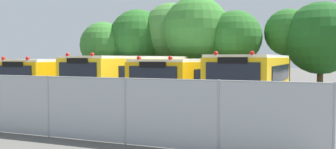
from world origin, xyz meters
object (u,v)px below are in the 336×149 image
at_px(school_bus_0, 85,77).
at_px(tree_1, 137,37).
at_px(school_bus_1, 135,77).
at_px(tree_6, 324,39).
at_px(school_bus_2, 192,80).
at_px(tree_4, 237,38).
at_px(school_bus_3, 254,79).
at_px(tree_0, 104,45).
at_px(tree_2, 172,33).
at_px(tree_5, 287,32).
at_px(tree_3, 196,30).

relative_size(school_bus_0, tree_1, 1.87).
distance_m(school_bus_1, tree_6, 12.89).
xyz_separation_m(school_bus_2, tree_4, (0.73, 7.32, 2.49)).
height_order(school_bus_3, tree_0, tree_0).
distance_m(school_bus_0, tree_2, 9.42).
bearing_deg(school_bus_2, tree_0, -35.60).
distance_m(tree_4, tree_6, 5.59).
xyz_separation_m(school_bus_1, tree_0, (-6.29, 6.94, 2.03)).
xyz_separation_m(tree_0, tree_4, (10.32, 0.47, 0.39)).
bearing_deg(school_bus_1, school_bus_0, -0.22).
bearing_deg(tree_0, school_bus_1, -47.79).
relative_size(school_bus_1, tree_5, 1.77).
relative_size(school_bus_2, tree_1, 1.59).
distance_m(tree_2, tree_3, 2.74).
relative_size(school_bus_3, tree_0, 1.81).
bearing_deg(tree_0, school_bus_3, -28.48).
xyz_separation_m(tree_0, tree_5, (13.47, 1.65, 0.79)).
bearing_deg(tree_3, school_bus_1, -98.21).
height_order(school_bus_2, tree_6, tree_6).
bearing_deg(school_bus_2, tree_5, -114.56).
xyz_separation_m(tree_0, tree_2, (4.97, 1.84, 0.97)).
relative_size(school_bus_1, tree_2, 1.54).
bearing_deg(school_bus_1, tree_1, -61.90).
bearing_deg(tree_4, tree_5, 20.61).
distance_m(tree_2, tree_6, 10.89).
xyz_separation_m(school_bus_0, school_bus_2, (6.60, -0.02, 0.00)).
height_order(tree_2, tree_4, tree_2).
distance_m(school_bus_0, school_bus_2, 6.60).
distance_m(tree_1, tree_5, 11.22).
xyz_separation_m(school_bus_1, tree_5, (7.17, 8.59, 2.82)).
bearing_deg(school_bus_2, school_bus_0, -0.21).
bearing_deg(tree_2, school_bus_3, -48.33).
bearing_deg(tree_1, tree_2, 14.05).
relative_size(tree_2, tree_5, 1.15).
bearing_deg(tree_6, tree_1, -178.89).
height_order(school_bus_2, school_bus_3, school_bus_3).
distance_m(school_bus_3, tree_3, 9.69).
distance_m(school_bus_0, tree_1, 8.49).
relative_size(school_bus_1, tree_4, 1.79).
bearing_deg(tree_3, tree_0, -176.08).
xyz_separation_m(tree_2, tree_6, (10.86, -0.42, -0.70)).
height_order(school_bus_0, school_bus_2, school_bus_2).
height_order(tree_2, tree_6, tree_2).
height_order(school_bus_0, tree_5, tree_5).
xyz_separation_m(school_bus_1, tree_2, (-1.32, 8.78, 2.99)).
relative_size(tree_2, tree_4, 1.17).
bearing_deg(school_bus_3, tree_1, -37.75).
height_order(school_bus_2, tree_3, tree_3).
bearing_deg(tree_2, school_bus_1, -81.44).
distance_m(school_bus_2, tree_1, 11.20).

